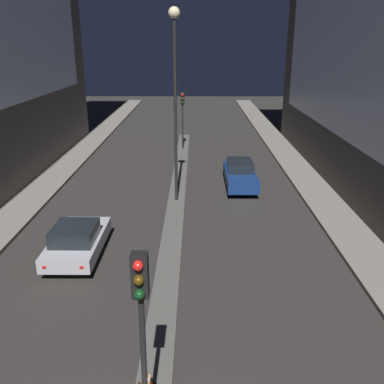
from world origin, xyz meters
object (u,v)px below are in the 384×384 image
Objects in this scene: traffic_light_mid at (183,108)px; traffic_cone_far at (146,380)px; traffic_light_near at (141,309)px; car_right_lane at (240,174)px; car_left_lane at (77,240)px; street_lamp at (175,72)px.

traffic_light_mid is 25.69m from traffic_cone_far.
traffic_light_mid is (0.00, 26.85, 0.00)m from traffic_light_near.
traffic_light_near is at bearing -101.94° from car_right_lane.
traffic_light_near is 3.24m from traffic_cone_far.
traffic_light_mid is 6.88× the size of traffic_cone_far.
car_left_lane is at bearing -101.44° from traffic_light_mid.
traffic_light_mid is 1.08× the size of car_left_lane.
traffic_light_near is 1.08× the size of car_left_lane.
traffic_light_near is at bearing -83.36° from traffic_cone_far.
traffic_light_mid is at bearing 78.56° from car_left_lane.
car_right_lane is at bearing 50.68° from car_left_lane.
traffic_light_near reaches higher than traffic_cone_far.
traffic_light_near is 15.28m from street_lamp.
street_lamp is at bearing 89.34° from traffic_cone_far.
street_lamp is (0.00, -11.96, 3.45)m from traffic_light_mid.
street_lamp is at bearing -144.20° from car_right_lane.
car_left_lane is 11.72m from car_right_lane.
traffic_light_near is 26.85m from traffic_light_mid.
street_lamp reaches higher than car_left_lane.
street_lamp reaches higher than traffic_light_mid.
traffic_light_mid is 18.91m from car_left_lane.
traffic_light_mid is at bearing 111.80° from car_right_lane.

